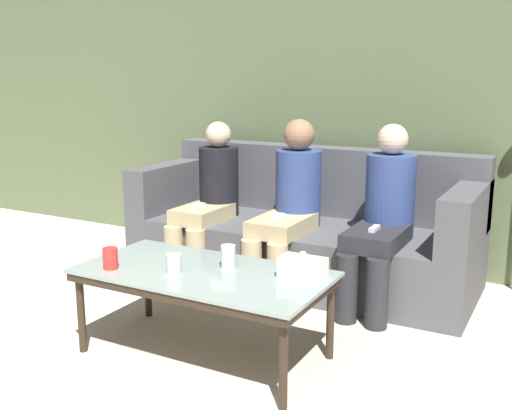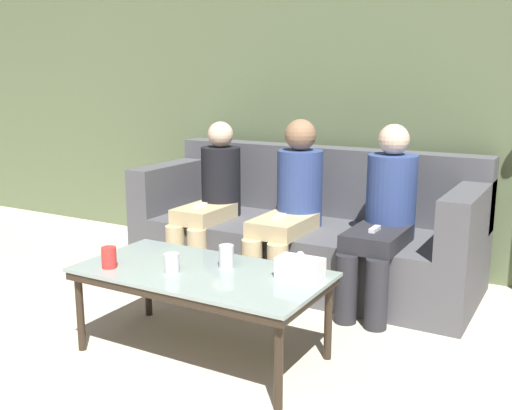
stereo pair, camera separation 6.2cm
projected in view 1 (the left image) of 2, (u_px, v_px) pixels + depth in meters
wall_back at (335, 89)px, 4.42m from camera, size 12.00×0.06×2.60m
couch at (304, 233)px, 4.19m from camera, size 2.34×0.91×0.89m
coffee_table at (204, 278)px, 2.98m from camera, size 1.25×0.64×0.45m
cup_near_left at (228, 256)px, 3.01m from camera, size 0.08×0.08×0.12m
cup_near_right at (174, 263)px, 2.93m from camera, size 0.08×0.08×0.09m
cup_far_center at (110, 258)px, 2.99m from camera, size 0.07×0.07×0.11m
tissue_box at (303, 267)px, 2.86m from camera, size 0.22×0.12×0.13m
seated_person_left_end at (210, 197)px, 4.22m from camera, size 0.31×0.65×1.08m
seated_person_mid_left at (290, 202)px, 3.92m from camera, size 0.31×0.70×1.12m
seated_person_mid_right at (383, 213)px, 3.63m from camera, size 0.31×0.71×1.11m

